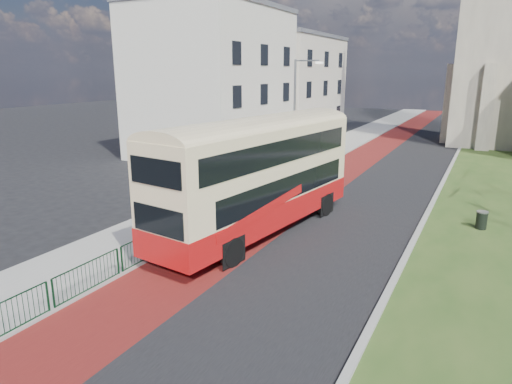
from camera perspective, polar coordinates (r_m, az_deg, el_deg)
The scene contains 12 objects.
ground at distance 17.60m, azimuth -4.60°, elevation -9.67°, with size 160.00×160.00×0.00m, color black.
road_carriageway at distance 35.05m, azimuth 15.05°, elevation 2.35°, with size 9.00×120.00×0.01m, color black.
bus_lane at distance 35.69m, azimuth 10.82°, elevation 2.82°, with size 3.40×120.00×0.01m, color #591414.
pavement_west at distance 36.90m, azimuth 5.16°, elevation 3.50°, with size 4.00×120.00×0.12m, color gray.
kerb_west at distance 36.21m, azimuth 8.09°, elevation 3.21°, with size 0.25×120.00×0.13m, color #999993.
kerb_east at distance 36.36m, azimuth 22.83°, elevation 2.23°, with size 0.25×80.00×0.13m, color #999993.
pedestrian_railing at distance 22.03m, azimuth -5.70°, elevation -3.02°, with size 0.07×24.00×1.12m.
street_block_near at distance 42.10m, azimuth -5.30°, elevation 13.75°, with size 10.30×14.30×13.00m.
street_block_far at distance 56.28m, azimuth 3.71°, elevation 13.28°, with size 10.30×16.30×11.50m.
streetlamp at distance 34.19m, azimuth 5.08°, elevation 10.28°, with size 2.13×0.18×8.00m.
bus at distance 20.55m, azimuth 0.37°, elevation 2.62°, with size 4.52×12.56×5.14m.
litter_bin at distance 24.12m, azimuth 26.37°, elevation -3.16°, with size 0.67×0.67×0.86m.
Camera 1 is at (8.54, -13.55, 7.30)m, focal length 32.00 mm.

